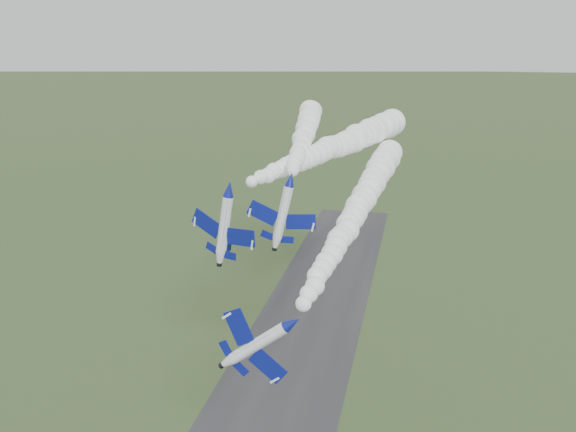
# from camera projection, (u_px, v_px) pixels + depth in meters

# --- Properties ---
(runway) EXTENTS (24.00, 260.00, 0.04)m
(runway) POSITION_uv_depth(u_px,v_px,m) (271.00, 410.00, 111.96)
(runway) COLOR #2A2A2C
(runway) RESTS_ON ground
(jet_lead) EXTENTS (5.74, 11.19, 7.43)m
(jet_lead) POSITION_uv_depth(u_px,v_px,m) (293.00, 323.00, 66.31)
(jet_lead) COLOR white
(smoke_trail_jet_lead) EXTENTS (8.00, 72.72, 5.27)m
(smoke_trail_jet_lead) POSITION_uv_depth(u_px,v_px,m) (359.00, 205.00, 101.22)
(smoke_trail_jet_lead) COLOR white
(jet_pair_left) EXTENTS (11.16, 13.12, 3.71)m
(jet_pair_left) POSITION_uv_depth(u_px,v_px,m) (229.00, 189.00, 90.84)
(jet_pair_left) COLOR white
(smoke_trail_jet_pair_left) EXTENTS (25.12, 58.84, 5.89)m
(smoke_trail_jet_pair_left) POSITION_uv_depth(u_px,v_px,m) (336.00, 146.00, 117.69)
(smoke_trail_jet_pair_left) COLOR white
(jet_pair_right) EXTENTS (9.87, 11.96, 3.47)m
(jet_pair_right) POSITION_uv_depth(u_px,v_px,m) (291.00, 179.00, 90.05)
(jet_pair_right) COLOR white
(smoke_trail_jet_pair_right) EXTENTS (14.15, 62.59, 4.99)m
(smoke_trail_jet_pair_right) POSITION_uv_depth(u_px,v_px,m) (304.00, 134.00, 122.38)
(smoke_trail_jet_pair_right) COLOR white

